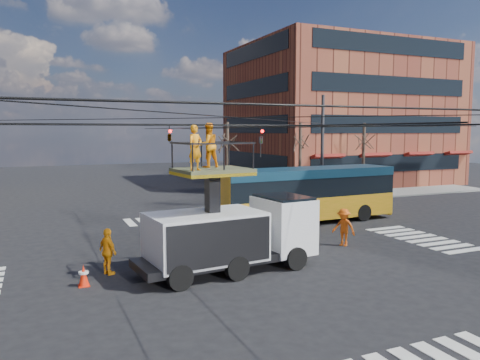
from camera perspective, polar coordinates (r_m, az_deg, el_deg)
name	(u,v)px	position (r m, az deg, el deg)	size (l,w,h in m)	color
ground	(238,261)	(19.70, -0.23, -9.80)	(120.00, 120.00, 0.00)	black
sidewalk_ne	(347,184)	(48.13, 12.92, -0.48)	(18.00, 18.00, 0.12)	slate
crosswalks	(238,260)	(19.70, -0.23, -9.77)	(22.40, 22.40, 0.02)	silver
building_ne	(339,115)	(50.84, 11.99, 7.72)	(20.06, 16.06, 14.00)	brown
overhead_network	(233,157)	(19.33, -0.91, 2.81)	(24.24, 24.24, 8.00)	#2D2D30
tree_a	(227,141)	(33.35, -1.55, 4.73)	(2.00, 2.00, 6.00)	#382B21
tree_b	(300,141)	(36.04, 7.36, 4.78)	(2.00, 2.00, 6.00)	#382B21
tree_c	(364,140)	(39.46, 14.88, 4.73)	(2.00, 2.00, 6.00)	#382B21
utility_truck	(232,221)	(17.96, -1.04, -4.98)	(7.19, 3.20, 5.67)	black
city_bus	(306,193)	(27.71, 8.07, -1.61)	(11.17, 3.12, 3.20)	gold
traffic_cone	(84,276)	(17.40, -18.53, -10.98)	(0.36, 0.36, 0.75)	red
worker_ground	(108,252)	(18.32, -15.81, -8.39)	(1.03, 0.43, 1.76)	#FD9F0F
flagger	(344,227)	(22.49, 12.53, -5.65)	(1.14, 0.65, 1.76)	#E4550E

